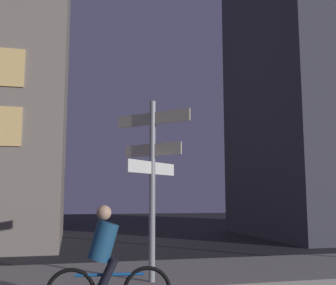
# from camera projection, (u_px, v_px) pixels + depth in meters

# --- Properties ---
(sidewalk_kerb) EXTENTS (40.00, 3.10, 0.14)m
(sidewalk_kerb) POSITION_uv_depth(u_px,v_px,m) (163.00, 275.00, 8.66)
(sidewalk_kerb) COLOR gray
(sidewalk_kerb) RESTS_ON ground_plane
(signpost) EXTENTS (1.22, 1.22, 3.49)m
(signpost) POSITION_uv_depth(u_px,v_px,m) (152.00, 171.00, 7.90)
(signpost) COLOR gray
(signpost) RESTS_ON sidewalk_kerb
(cyclist) EXTENTS (1.82, 0.36, 1.61)m
(cyclist) POSITION_uv_depth(u_px,v_px,m) (106.00, 265.00, 5.88)
(cyclist) COLOR black
(cyclist) RESTS_ON ground_plane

